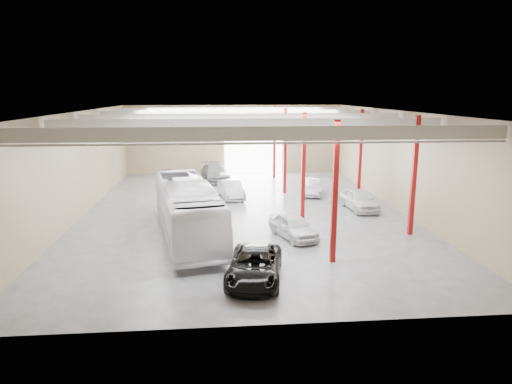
{
  "coord_description": "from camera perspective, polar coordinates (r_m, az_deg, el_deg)",
  "views": [
    {
      "loc": [
        -1.87,
        -30.99,
        8.22
      ],
      "look_at": [
        0.56,
        -3.5,
        2.2
      ],
      "focal_mm": 32.0,
      "sensor_mm": 36.0,
      "label": 1
    }
  ],
  "objects": [
    {
      "name": "car_right_near",
      "position": [
        37.78,
        6.97,
        0.69
      ],
      "size": [
        2.16,
        4.27,
        1.34
      ],
      "primitive_type": "imported",
      "rotation": [
        0.0,
        0.0,
        -0.19
      ],
      "color": "silver",
      "rests_on": "ground"
    },
    {
      "name": "car_right_far",
      "position": [
        33.47,
        12.78,
        -0.94
      ],
      "size": [
        2.1,
        4.41,
        1.46
      ],
      "primitive_type": "imported",
      "rotation": [
        0.0,
        0.0,
        0.09
      ],
      "color": "silver",
      "rests_on": "ground"
    },
    {
      "name": "coach_bus",
      "position": [
        26.6,
        -8.6,
        -2.13
      ],
      "size": [
        4.9,
        12.17,
        3.3
      ],
      "primitive_type": "imported",
      "rotation": [
        0.0,
        0.0,
        0.18
      ],
      "color": "white",
      "rests_on": "ground"
    },
    {
      "name": "car_row_a",
      "position": [
        26.47,
        4.68,
        -4.27
      ],
      "size": [
        2.81,
        4.34,
        1.37
      ],
      "primitive_type": "imported",
      "rotation": [
        0.0,
        0.0,
        0.32
      ],
      "color": "silver",
      "rests_on": "ground"
    },
    {
      "name": "car_row_b",
      "position": [
        36.3,
        -3.14,
        0.33
      ],
      "size": [
        2.22,
        4.46,
        1.4
      ],
      "primitive_type": "imported",
      "rotation": [
        0.0,
        0.0,
        0.18
      ],
      "color": "silver",
      "rests_on": "ground"
    },
    {
      "name": "car_row_c",
      "position": [
        43.63,
        -5.15,
        2.42
      ],
      "size": [
        3.04,
        5.57,
        1.53
      ],
      "primitive_type": "imported",
      "rotation": [
        0.0,
        0.0,
        0.18
      ],
      "color": "slate",
      "rests_on": "ground"
    },
    {
      "name": "depot_shell",
      "position": [
        31.7,
        -1.41,
        6.43
      ],
      "size": [
        22.12,
        32.12,
        7.06
      ],
      "color": "#4A4A4F",
      "rests_on": "ground"
    },
    {
      "name": "black_sedan",
      "position": [
        20.52,
        -0.17,
        -9.22
      ],
      "size": [
        3.12,
        5.3,
        1.39
      ],
      "primitive_type": "imported",
      "rotation": [
        0.0,
        0.0,
        -0.17
      ],
      "color": "black",
      "rests_on": "ground"
    }
  ]
}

